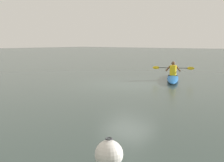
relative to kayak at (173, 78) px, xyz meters
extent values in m
plane|color=#384742|center=(1.08, 2.86, -0.13)|extent=(160.00, 160.00, 0.00)
ellipsoid|color=#1959A5|center=(0.00, 0.00, 0.00)|extent=(2.45, 4.42, 0.26)
torus|color=black|center=(0.05, -0.10, 0.11)|extent=(0.72, 0.72, 0.04)
cylinder|color=black|center=(0.57, -1.25, 0.12)|extent=(0.18, 0.18, 0.02)
cylinder|color=yellow|center=(0.01, -0.02, 0.41)|extent=(0.38, 0.38, 0.56)
sphere|color=brown|center=(0.01, -0.02, 0.80)|extent=(0.21, 0.21, 0.21)
cylinder|color=black|center=(0.09, -0.21, 0.52)|extent=(1.76, 0.83, 0.03)
ellipsoid|color=gold|center=(0.97, 0.19, 0.52)|extent=(0.38, 0.20, 0.17)
ellipsoid|color=gold|center=(-0.78, -0.61, 0.52)|extent=(0.38, 0.20, 0.17)
cylinder|color=brown|center=(0.31, 0.02, 0.49)|extent=(0.24, 0.27, 0.34)
cylinder|color=brown|center=(-0.22, -0.22, 0.49)|extent=(0.32, 0.15, 0.34)
sphere|color=silver|center=(-3.74, 10.60, 0.11)|extent=(0.48, 0.48, 0.48)
torus|color=#333338|center=(-3.74, 10.60, 0.38)|extent=(0.12, 0.12, 0.02)
camera|label=1|loc=(-6.39, 13.98, 1.98)|focal=43.12mm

